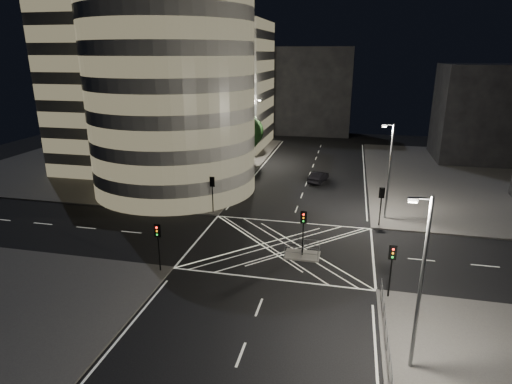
% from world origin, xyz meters
% --- Properties ---
extents(ground, '(120.00, 120.00, 0.00)m').
position_xyz_m(ground, '(0.00, 0.00, 0.00)').
color(ground, black).
rests_on(ground, ground).
extents(sidewalk_far_left, '(42.00, 42.00, 0.15)m').
position_xyz_m(sidewalk_far_left, '(-29.00, 27.00, 0.07)').
color(sidewalk_far_left, '#4F4C4A').
rests_on(sidewalk_far_left, ground).
extents(central_island, '(3.00, 2.00, 0.15)m').
position_xyz_m(central_island, '(2.00, -1.50, 0.07)').
color(central_island, slate).
rests_on(central_island, ground).
extents(office_tower_curved, '(30.00, 29.00, 27.20)m').
position_xyz_m(office_tower_curved, '(-20.74, 18.74, 12.65)').
color(office_tower_curved, gray).
rests_on(office_tower_curved, sidewalk_far_left).
extents(office_block_rear, '(24.00, 16.00, 22.00)m').
position_xyz_m(office_block_rear, '(-22.00, 42.00, 11.15)').
color(office_block_rear, gray).
rests_on(office_block_rear, sidewalk_far_left).
extents(building_right_far, '(14.00, 12.00, 15.00)m').
position_xyz_m(building_right_far, '(26.00, 40.00, 7.65)').
color(building_right_far, black).
rests_on(building_right_far, sidewalk_far_right).
extents(building_far_end, '(18.00, 8.00, 18.00)m').
position_xyz_m(building_far_end, '(-4.00, 58.00, 9.00)').
color(building_far_end, black).
rests_on(building_far_end, ground).
extents(tree_a, '(5.05, 5.05, 8.00)m').
position_xyz_m(tree_a, '(-10.50, 9.00, 5.24)').
color(tree_a, black).
rests_on(tree_a, sidewalk_far_left).
extents(tree_b, '(5.26, 5.26, 8.40)m').
position_xyz_m(tree_b, '(-10.50, 15.00, 5.52)').
color(tree_b, black).
rests_on(tree_b, sidewalk_far_left).
extents(tree_c, '(4.06, 4.06, 7.28)m').
position_xyz_m(tree_c, '(-10.50, 21.00, 5.07)').
color(tree_c, black).
rests_on(tree_c, sidewalk_far_left).
extents(tree_d, '(5.42, 5.42, 8.39)m').
position_xyz_m(tree_d, '(-10.50, 27.00, 5.42)').
color(tree_d, black).
rests_on(tree_d, sidewalk_far_left).
extents(tree_e, '(3.82, 3.82, 6.52)m').
position_xyz_m(tree_e, '(-10.50, 33.00, 4.46)').
color(tree_e, black).
rests_on(tree_e, sidewalk_far_left).
extents(traffic_signal_fl, '(0.55, 0.22, 4.00)m').
position_xyz_m(traffic_signal_fl, '(-8.80, 6.80, 2.91)').
color(traffic_signal_fl, black).
rests_on(traffic_signal_fl, sidewalk_far_left).
extents(traffic_signal_nl, '(0.55, 0.22, 4.00)m').
position_xyz_m(traffic_signal_nl, '(-8.80, -6.80, 2.91)').
color(traffic_signal_nl, black).
rests_on(traffic_signal_nl, sidewalk_near_left).
extents(traffic_signal_fr, '(0.55, 0.22, 4.00)m').
position_xyz_m(traffic_signal_fr, '(8.80, 6.80, 2.91)').
color(traffic_signal_fr, black).
rests_on(traffic_signal_fr, sidewalk_far_right).
extents(traffic_signal_nr, '(0.55, 0.22, 4.00)m').
position_xyz_m(traffic_signal_nr, '(8.80, -6.80, 2.91)').
color(traffic_signal_nr, black).
rests_on(traffic_signal_nr, sidewalk_near_right).
extents(traffic_signal_island, '(0.55, 0.22, 4.00)m').
position_xyz_m(traffic_signal_island, '(2.00, -1.50, 2.91)').
color(traffic_signal_island, black).
rests_on(traffic_signal_island, central_island).
extents(street_lamp_left_near, '(1.25, 0.25, 10.00)m').
position_xyz_m(street_lamp_left_near, '(-9.44, 12.00, 5.54)').
color(street_lamp_left_near, slate).
rests_on(street_lamp_left_near, sidewalk_far_left).
extents(street_lamp_left_far, '(1.25, 0.25, 10.00)m').
position_xyz_m(street_lamp_left_far, '(-9.44, 30.00, 5.54)').
color(street_lamp_left_far, slate).
rests_on(street_lamp_left_far, sidewalk_far_left).
extents(street_lamp_right_far, '(1.25, 0.25, 10.00)m').
position_xyz_m(street_lamp_right_far, '(9.44, 9.00, 5.54)').
color(street_lamp_right_far, slate).
rests_on(street_lamp_right_far, sidewalk_far_right).
extents(street_lamp_right_near, '(1.25, 0.25, 10.00)m').
position_xyz_m(street_lamp_right_near, '(9.44, -14.00, 5.54)').
color(street_lamp_right_near, slate).
rests_on(street_lamp_right_near, sidewalk_near_right).
extents(railing_near_right, '(0.06, 11.70, 1.10)m').
position_xyz_m(railing_near_right, '(8.30, -12.15, 0.70)').
color(railing_near_right, slate).
rests_on(railing_near_right, sidewalk_near_right).
extents(railing_island_south, '(2.80, 0.06, 1.10)m').
position_xyz_m(railing_island_south, '(2.00, -2.40, 0.70)').
color(railing_island_south, slate).
rests_on(railing_island_south, central_island).
extents(railing_island_north, '(2.80, 0.06, 1.10)m').
position_xyz_m(railing_island_north, '(2.00, -0.60, 0.70)').
color(railing_island_north, slate).
rests_on(railing_island_north, central_island).
extents(sedan, '(2.64, 4.81, 1.50)m').
position_xyz_m(sedan, '(1.50, 21.15, 0.75)').
color(sedan, black).
rests_on(sedan, ground).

